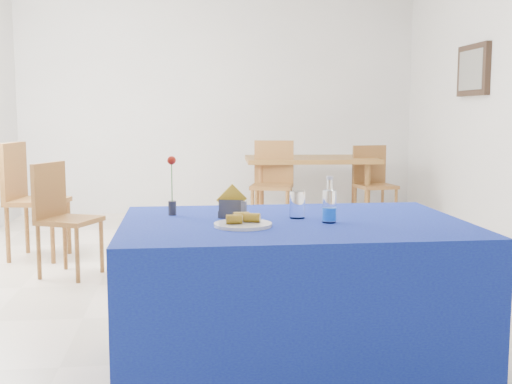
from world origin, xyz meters
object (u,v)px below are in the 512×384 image
oak_table (310,164)px  blue_table (293,299)px  chair_bg_left (273,178)px  chair_win_b (27,192)px  water_bottle (329,207)px  chair_win_a (61,211)px  plate (243,225)px  chair_bg_right (373,179)px

oak_table → blue_table: bearing=-102.4°
chair_bg_left → chair_win_b: size_ratio=0.95×
water_bottle → chair_bg_left: water_bottle is taller
water_bottle → chair_win_a: water_bottle is taller
chair_win_a → plate: bearing=-127.3°
water_bottle → chair_win_b: (-2.01, 2.85, -0.25)m
plate → chair_bg_right: bearing=66.1°
chair_bg_right → chair_win_a: 3.70m
chair_win_a → chair_win_b: chair_win_b is taller
plate → water_bottle: bearing=7.6°
plate → oak_table: bearing=74.9°
plate → blue_table: 0.48m
plate → oak_table: plate is taller
chair_bg_left → plate: bearing=-85.2°
blue_table → chair_bg_right: bearing=68.4°
water_bottle → chair_win_a: 2.75m
chair_bg_right → plate: bearing=-121.7°
chair_bg_left → chair_win_a: 2.66m
water_bottle → chair_win_b: bearing=125.2°
blue_table → chair_bg_left: (0.46, 3.96, 0.18)m
chair_bg_right → chair_win_a: bearing=-154.8°
chair_bg_left → chair_win_a: (-1.93, -1.83, -0.05)m
plate → chair_bg_left: 4.15m
plate → chair_win_b: 3.33m
chair_bg_right → blue_table: bearing=-119.4°
plate → chair_win_b: (-1.61, 2.91, -0.18)m
water_bottle → chair_win_b: size_ratio=0.21×
chair_bg_right → chair_win_b: size_ratio=0.89×
chair_win_a → blue_table: bearing=-121.1°
plate → blue_table: bearing=26.1°
water_bottle → chair_bg_right: size_ratio=0.24×
blue_table → chair_win_a: size_ratio=1.81×
plate → oak_table: size_ratio=0.17×
blue_table → chair_win_a: 2.59m
chair_bg_left → chair_win_a: chair_bg_left is taller
blue_table → chair_bg_right: (1.64, 4.14, 0.14)m
blue_table → chair_bg_right: size_ratio=1.78×
blue_table → chair_bg_left: size_ratio=1.65×
chair_bg_right → chair_win_a: chair_bg_right is taller
oak_table → chair_bg_left: (-0.51, -0.46, -0.12)m
chair_win_a → chair_win_b: bearing=55.8°
blue_table → chair_win_a: chair_win_a is taller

